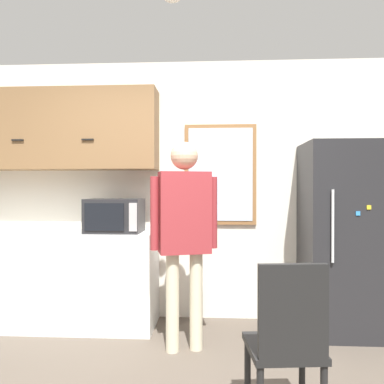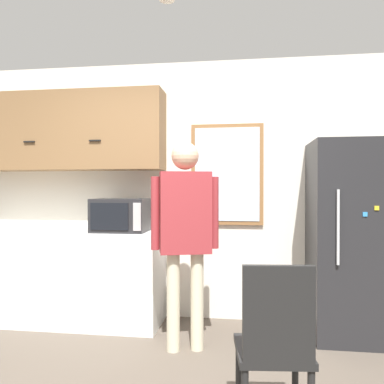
{
  "view_description": "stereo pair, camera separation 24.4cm",
  "coord_description": "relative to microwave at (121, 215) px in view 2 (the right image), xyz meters",
  "views": [
    {
      "loc": [
        0.38,
        -1.97,
        1.36
      ],
      "look_at": [
        0.2,
        1.08,
        1.34
      ],
      "focal_mm": 35.0,
      "sensor_mm": 36.0,
      "label": 1
    },
    {
      "loc": [
        0.62,
        -1.94,
        1.36
      ],
      "look_at": [
        0.2,
        1.08,
        1.34
      ],
      "focal_mm": 35.0,
      "sensor_mm": 36.0,
      "label": 2
    }
  ],
  "objects": [
    {
      "name": "back_wall",
      "position": [
        0.58,
        0.39,
        0.25
      ],
      "size": [
        6.0,
        0.06,
        2.7
      ],
      "color": "silver",
      "rests_on": "ground_plane"
    },
    {
      "name": "microwave",
      "position": [
        0.0,
        0.0,
        0.0
      ],
      "size": [
        0.52,
        0.4,
        0.33
      ],
      "color": "#232326",
      "rests_on": "counter"
    },
    {
      "name": "counter",
      "position": [
        -0.62,
        0.06,
        -0.63
      ],
      "size": [
        2.01,
        0.6,
        0.94
      ],
      "color": "silver",
      "rests_on": "ground_plane"
    },
    {
      "name": "window",
      "position": [
        1.03,
        0.34,
        0.41
      ],
      "size": [
        0.74,
        0.05,
        1.04
      ],
      "color": "olive"
    },
    {
      "name": "chair",
      "position": [
        1.37,
        -1.46,
        -0.58
      ],
      "size": [
        0.45,
        0.45,
        0.96
      ],
      "rotation": [
        0.0,
        0.0,
        3.24
      ],
      "color": "black",
      "rests_on": "ground_plane"
    },
    {
      "name": "refrigerator",
      "position": [
        2.18,
        0.03,
        -0.2
      ],
      "size": [
        0.72,
        0.67,
        1.8
      ],
      "color": "#232326",
      "rests_on": "ground_plane"
    },
    {
      "name": "person",
      "position": [
        0.71,
        -0.45,
        -0.03
      ],
      "size": [
        0.56,
        0.32,
        1.75
      ],
      "rotation": [
        0.0,
        0.0,
        0.27
      ],
      "color": "beige",
      "rests_on": "ground_plane"
    },
    {
      "name": "upper_cabinets",
      "position": [
        -0.62,
        0.19,
        0.86
      ],
      "size": [
        2.01,
        0.36,
        0.81
      ],
      "color": "olive"
    }
  ]
}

